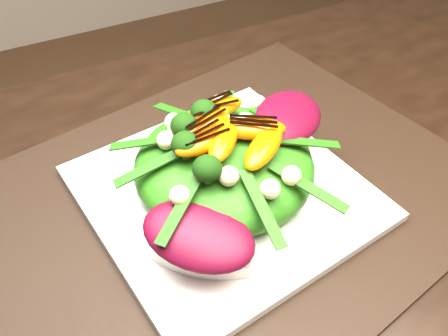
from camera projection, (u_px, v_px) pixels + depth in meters
name	position (u px, v px, depth m)	size (l,w,h in m)	color
placemat	(224.00, 197.00, 0.51)	(0.54, 0.41, 0.00)	black
plate_base	(224.00, 193.00, 0.51)	(0.27, 0.27, 0.01)	white
salad_bowl	(224.00, 184.00, 0.50)	(0.22, 0.22, 0.02)	white
lettuce_mound	(224.00, 165.00, 0.48)	(0.18, 0.18, 0.06)	#2F7415
radicchio_leaf	(288.00, 117.00, 0.49)	(0.10, 0.07, 0.02)	#470719
orange_segment	(220.00, 125.00, 0.46)	(0.06, 0.03, 0.02)	#EE5603
broccoli_floret	(140.00, 146.00, 0.45)	(0.04, 0.04, 0.04)	black
macadamia_nut	(275.00, 155.00, 0.44)	(0.02, 0.02, 0.02)	#F5ECAC
balsamic_drizzle	(220.00, 117.00, 0.46)	(0.04, 0.00, 0.00)	black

